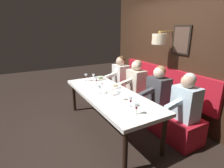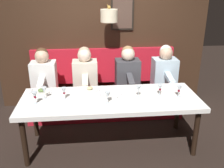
{
  "view_description": "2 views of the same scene",
  "coord_description": "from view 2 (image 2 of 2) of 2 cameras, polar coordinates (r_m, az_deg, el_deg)",
  "views": [
    {
      "loc": [
        -1.46,
        -2.72,
        1.91
      ],
      "look_at": [
        0.05,
        -0.03,
        0.92
      ],
      "focal_mm": 28.16,
      "sensor_mm": 36.0,
      "label": 1
    },
    {
      "loc": [
        -3.08,
        0.28,
        2.15
      ],
      "look_at": [
        0.05,
        -0.03,
        0.92
      ],
      "focal_mm": 40.39,
      "sensor_mm": 36.0,
      "label": 2
    }
  ],
  "objects": [
    {
      "name": "ground_plane",
      "position": [
        3.77,
        -0.38,
        -13.43
      ],
      "size": [
        12.0,
        12.0,
        0.0
      ],
      "primitive_type": "plane",
      "color": "black"
    },
    {
      "name": "dining_table",
      "position": [
        3.43,
        -0.41,
        -4.13
      ],
      "size": [
        0.9,
        2.4,
        0.74
      ],
      "color": "white",
      "rests_on": "ground_plane"
    },
    {
      "name": "banquette_bench",
      "position": [
        4.42,
        -1.45,
        -4.44
      ],
      "size": [
        0.52,
        2.6,
        0.45
      ],
      "primitive_type": "cube",
      "color": "red",
      "rests_on": "ground_plane"
    },
    {
      "name": "back_wall_panel",
      "position": [
        4.62,
        -2.09,
        11.6
      ],
      "size": [
        0.59,
        3.8,
        2.9
      ],
      "color": "#382316",
      "rests_on": "ground_plane"
    },
    {
      "name": "diner_nearest",
      "position": [
        4.38,
        11.82,
        3.14
      ],
      "size": [
        0.6,
        0.4,
        0.79
      ],
      "color": "silver",
      "rests_on": "banquette_bench"
    },
    {
      "name": "diner_near",
      "position": [
        4.23,
        3.54,
        2.94
      ],
      "size": [
        0.6,
        0.4,
        0.79
      ],
      "color": "#3D3D42",
      "rests_on": "banquette_bench"
    },
    {
      "name": "diner_middle",
      "position": [
        4.18,
        -6.12,
        2.63
      ],
      "size": [
        0.6,
        0.4,
        0.79
      ],
      "color": "beige",
      "rests_on": "banquette_bench"
    },
    {
      "name": "diner_far",
      "position": [
        4.24,
        -15.21,
        2.26
      ],
      "size": [
        0.6,
        0.4,
        0.79
      ],
      "color": "white",
      "rests_on": "banquette_bench"
    },
    {
      "name": "place_setting_0",
      "position": [
        3.46,
        -0.16,
        -2.56
      ],
      "size": [
        0.24,
        0.32,
        0.01
      ],
      "color": "silver",
      "rests_on": "dining_table"
    },
    {
      "name": "place_setting_1",
      "position": [
        3.71,
        -15.7,
        -1.58
      ],
      "size": [
        0.24,
        0.31,
        0.05
      ],
      "color": "silver",
      "rests_on": "dining_table"
    },
    {
      "name": "place_setting_2",
      "position": [
        3.65,
        -5.07,
        -1.18
      ],
      "size": [
        0.24,
        0.33,
        0.05
      ],
      "color": "silver",
      "rests_on": "dining_table"
    },
    {
      "name": "wine_glass_0",
      "position": [
        3.45,
        -15.08,
        -1.42
      ],
      "size": [
        0.07,
        0.07,
        0.16
      ],
      "color": "silver",
      "rests_on": "dining_table"
    },
    {
      "name": "wine_glass_1",
      "position": [
        3.2,
        -0.98,
        -2.49
      ],
      "size": [
        0.07,
        0.07,
        0.16
      ],
      "color": "silver",
      "rests_on": "dining_table"
    },
    {
      "name": "wine_glass_2",
      "position": [
        3.5,
        14.93,
        -1.1
      ],
      "size": [
        0.07,
        0.07,
        0.16
      ],
      "color": "silver",
      "rests_on": "dining_table"
    },
    {
      "name": "wine_glass_3",
      "position": [
        3.34,
        -17.07,
        -2.46
      ],
      "size": [
        0.07,
        0.07,
        0.16
      ],
      "color": "silver",
      "rests_on": "dining_table"
    },
    {
      "name": "wine_glass_4",
      "position": [
        3.38,
        -10.81,
        -1.58
      ],
      "size": [
        0.07,
        0.07,
        0.16
      ],
      "color": "silver",
      "rests_on": "dining_table"
    },
    {
      "name": "wine_glass_5",
      "position": [
        3.49,
        10.84,
        -0.82
      ],
      "size": [
        0.07,
        0.07,
        0.16
      ],
      "color": "silver",
      "rests_on": "dining_table"
    },
    {
      "name": "wine_glass_6",
      "position": [
        3.4,
        6.01,
        -1.13
      ],
      "size": [
        0.07,
        0.07,
        0.16
      ],
      "color": "silver",
      "rests_on": "dining_table"
    }
  ]
}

